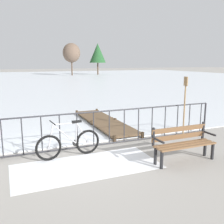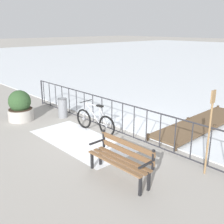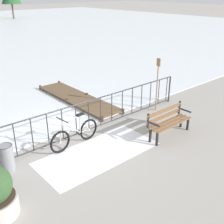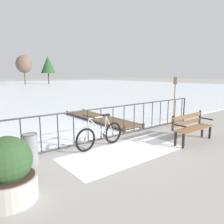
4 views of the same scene
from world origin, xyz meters
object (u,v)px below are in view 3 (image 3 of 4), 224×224
Objects in this scene: bicycle_near_railing at (75,134)px; trash_bin at (7,158)px; oar_upright at (157,81)px; park_bench at (168,120)px.

trash_bin is at bearing 178.15° from bicycle_near_railing.
park_bench is at bearing -128.63° from oar_upright.
bicycle_near_railing is 2.33× the size of trash_bin.
park_bench is (2.55, -1.33, 0.14)m from bicycle_near_railing.
trash_bin is at bearing -178.79° from oar_upright.
bicycle_near_railing reaches higher than park_bench.
oar_upright reaches higher than trash_bin.
bicycle_near_railing is at bearing -177.19° from oar_upright.
oar_upright is at bearing 51.37° from park_bench.
trash_bin is at bearing 162.82° from park_bench.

